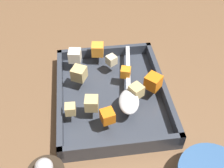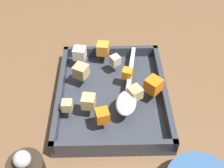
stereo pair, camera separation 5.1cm
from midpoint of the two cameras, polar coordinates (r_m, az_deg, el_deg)
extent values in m
plane|color=brown|center=(0.70, -1.48, -2.08)|extent=(4.00, 4.00, 0.00)
cube|color=#333842|center=(0.68, -2.14, -2.85)|extent=(0.32, 0.26, 0.01)
cube|color=#333842|center=(0.68, 8.23, -0.55)|extent=(0.32, 0.01, 0.03)
cube|color=#333842|center=(0.67, -12.83, -2.57)|extent=(0.32, 0.01, 0.03)
cube|color=#333842|center=(0.57, -0.51, -12.80)|extent=(0.01, 0.26, 0.03)
cube|color=#333842|center=(0.77, -3.40, 6.63)|extent=(0.01, 0.26, 0.03)
cube|color=orange|center=(0.73, -4.99, 7.06)|extent=(0.04, 0.04, 0.03)
cube|color=orange|center=(0.67, 0.67, 2.36)|extent=(0.03, 0.03, 0.02)
cube|color=orange|center=(0.58, -3.48, -6.75)|extent=(0.03, 0.03, 0.03)
cube|color=orange|center=(0.64, 6.30, 0.36)|extent=(0.05, 0.05, 0.03)
cube|color=tan|center=(0.67, -9.00, 2.08)|extent=(0.04, 0.04, 0.03)
cube|color=tan|center=(0.60, -11.02, -5.24)|extent=(0.02, 0.02, 0.02)
cube|color=beige|center=(0.71, -2.19, 4.90)|extent=(0.03, 0.03, 0.02)
cube|color=tan|center=(0.60, -6.68, -4.09)|extent=(0.03, 0.03, 0.03)
cube|color=tan|center=(0.62, 2.72, -1.51)|extent=(0.04, 0.04, 0.03)
cube|color=silver|center=(0.72, -9.71, 5.73)|extent=(0.04, 0.04, 0.03)
ellipsoid|color=silver|center=(0.61, 1.13, -3.73)|extent=(0.08, 0.06, 0.02)
cube|color=silver|center=(0.70, 1.26, 3.37)|extent=(0.17, 0.04, 0.01)
sphere|color=#B7B7BC|center=(0.39, -17.77, -16.25)|extent=(0.02, 0.02, 0.02)
camera|label=1|loc=(0.03, -92.26, -2.26)|focal=44.20mm
camera|label=2|loc=(0.03, 87.74, 2.26)|focal=44.20mm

